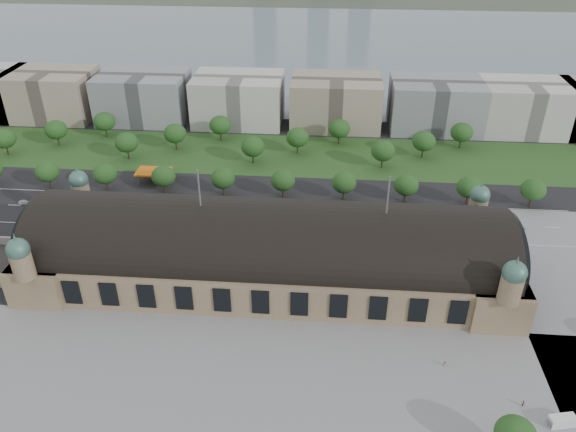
# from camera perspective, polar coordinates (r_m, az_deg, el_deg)

# --- Properties ---
(ground) EXTENTS (900.00, 900.00, 0.00)m
(ground) POSITION_cam_1_polar(r_m,az_deg,el_deg) (180.35, -1.98, -6.24)
(ground) COLOR black
(ground) RESTS_ON ground
(station) EXTENTS (150.00, 48.40, 44.30)m
(station) POSITION_cam_1_polar(r_m,az_deg,el_deg) (174.33, -2.04, -3.54)
(station) COLOR #97805E
(station) RESTS_ON ground
(plaza_south) EXTENTS (190.00, 48.00, 0.12)m
(plaza_south) POSITION_cam_1_polar(r_m,az_deg,el_deg) (147.19, 0.12, -16.82)
(plaza_south) COLOR gray
(plaza_south) RESTS_ON ground
(road_slab) EXTENTS (260.00, 26.00, 0.10)m
(road_slab) POSITION_cam_1_polar(r_m,az_deg,el_deg) (214.26, -6.19, 0.20)
(road_slab) COLOR black
(road_slab) RESTS_ON ground
(grass_belt) EXTENTS (300.00, 45.00, 0.10)m
(grass_belt) POSITION_cam_1_polar(r_m,az_deg,el_deg) (261.62, -3.03, 6.31)
(grass_belt) COLOR #295220
(grass_belt) RESTS_ON ground
(petrol_station) EXTENTS (14.00, 13.00, 5.05)m
(petrol_station) POSITION_cam_1_polar(r_m,az_deg,el_deg) (244.07, -13.00, 4.38)
(petrol_station) COLOR orange
(petrol_station) RESTS_ON ground
(lake) EXTENTS (700.00, 320.00, 0.08)m
(lake) POSITION_cam_1_polar(r_m,az_deg,el_deg) (454.21, 2.31, 17.08)
(lake) COLOR slate
(lake) RESTS_ON ground
(office_1) EXTENTS (45.00, 32.00, 24.00)m
(office_1) POSITION_cam_1_polar(r_m,az_deg,el_deg) (327.31, -22.96, 11.33)
(office_1) COLOR tan
(office_1) RESTS_ON ground
(office_2) EXTENTS (45.00, 32.00, 24.00)m
(office_2) POSITION_cam_1_polar(r_m,az_deg,el_deg) (308.02, -14.47, 11.66)
(office_2) COLOR gray
(office_2) RESTS_ON ground
(office_3) EXTENTS (45.00, 32.00, 24.00)m
(office_3) POSITION_cam_1_polar(r_m,az_deg,el_deg) (296.01, -5.05, 11.73)
(office_3) COLOR silver
(office_3) RESTS_ON ground
(office_4) EXTENTS (45.00, 32.00, 24.00)m
(office_4) POSITION_cam_1_polar(r_m,az_deg,el_deg) (292.17, 4.87, 11.48)
(office_4) COLOR tan
(office_4) RESTS_ON ground
(office_5) EXTENTS (45.00, 32.00, 24.00)m
(office_5) POSITION_cam_1_polar(r_m,az_deg,el_deg) (296.83, 14.74, 10.89)
(office_5) COLOR gray
(office_5) RESTS_ON ground
(office_6) EXTENTS (45.00, 32.00, 24.00)m
(office_6) POSITION_cam_1_polar(r_m,az_deg,el_deg) (307.98, 23.12, 10.15)
(office_6) COLOR silver
(office_6) RESTS_ON ground
(tree_row_1) EXTENTS (9.60, 9.60, 11.52)m
(tree_row_1) POSITION_cam_1_polar(r_m,az_deg,el_deg) (247.94, -23.26, 4.14)
(tree_row_1) COLOR #2D2116
(tree_row_1) RESTS_ON ground
(tree_row_2) EXTENTS (9.60, 9.60, 11.52)m
(tree_row_2) POSITION_cam_1_polar(r_m,az_deg,el_deg) (237.90, -18.11, 4.08)
(tree_row_2) COLOR #2D2116
(tree_row_2) RESTS_ON ground
(tree_row_3) EXTENTS (9.60, 9.60, 11.52)m
(tree_row_3) POSITION_cam_1_polar(r_m,az_deg,el_deg) (229.94, -12.54, 3.98)
(tree_row_3) COLOR #2D2116
(tree_row_3) RESTS_ON ground
(tree_row_4) EXTENTS (9.60, 9.60, 11.52)m
(tree_row_4) POSITION_cam_1_polar(r_m,az_deg,el_deg) (224.28, -6.64, 3.83)
(tree_row_4) COLOR #2D2116
(tree_row_4) RESTS_ON ground
(tree_row_5) EXTENTS (9.60, 9.60, 11.52)m
(tree_row_5) POSITION_cam_1_polar(r_m,az_deg,el_deg) (221.10, -0.51, 3.63)
(tree_row_5) COLOR #2D2116
(tree_row_5) RESTS_ON ground
(tree_row_6) EXTENTS (9.60, 9.60, 11.52)m
(tree_row_6) POSITION_cam_1_polar(r_m,az_deg,el_deg) (220.49, 5.72, 3.38)
(tree_row_6) COLOR #2D2116
(tree_row_6) RESTS_ON ground
(tree_row_7) EXTENTS (9.60, 9.60, 11.52)m
(tree_row_7) POSITION_cam_1_polar(r_m,az_deg,el_deg) (222.49, 11.92, 3.10)
(tree_row_7) COLOR #2D2116
(tree_row_7) RESTS_ON ground
(tree_row_8) EXTENTS (9.60, 9.60, 11.52)m
(tree_row_8) POSITION_cam_1_polar(r_m,az_deg,el_deg) (227.02, 17.93, 2.79)
(tree_row_8) COLOR #2D2116
(tree_row_8) RESTS_ON ground
(tree_row_9) EXTENTS (9.60, 9.60, 11.52)m
(tree_row_9) POSITION_cam_1_polar(r_m,az_deg,el_deg) (233.94, 23.64, 2.46)
(tree_row_9) COLOR #2D2116
(tree_row_9) RESTS_ON ground
(tree_belt_0) EXTENTS (10.40, 10.40, 12.48)m
(tree_belt_0) POSITION_cam_1_polar(r_m,az_deg,el_deg) (287.85, -26.88, 7.03)
(tree_belt_0) COLOR #2D2116
(tree_belt_0) RESTS_ON ground
(tree_belt_1) EXTENTS (10.40, 10.40, 12.48)m
(tree_belt_1) POSITION_cam_1_polar(r_m,az_deg,el_deg) (288.39, -22.50, 8.10)
(tree_belt_1) COLOR #2D2116
(tree_belt_1) RESTS_ON ground
(tree_belt_2) EXTENTS (10.40, 10.40, 12.48)m
(tree_belt_2) POSITION_cam_1_polar(r_m,az_deg,el_deg) (290.67, -18.15, 9.10)
(tree_belt_2) COLOR #2D2116
(tree_belt_2) RESTS_ON ground
(tree_belt_3) EXTENTS (10.40, 10.40, 12.48)m
(tree_belt_3) POSITION_cam_1_polar(r_m,az_deg,el_deg) (263.22, -16.08, 7.18)
(tree_belt_3) COLOR #2D2116
(tree_belt_3) RESTS_ON ground
(tree_belt_4) EXTENTS (10.40, 10.40, 12.48)m
(tree_belt_4) POSITION_cam_1_polar(r_m,az_deg,el_deg) (267.89, -11.41, 8.22)
(tree_belt_4) COLOR #2D2116
(tree_belt_4) RESTS_ON ground
(tree_belt_5) EXTENTS (10.40, 10.40, 12.48)m
(tree_belt_5) POSITION_cam_1_polar(r_m,az_deg,el_deg) (274.32, -6.91, 9.16)
(tree_belt_5) COLOR #2D2116
(tree_belt_5) RESTS_ON ground
(tree_belt_6) EXTENTS (10.40, 10.40, 12.48)m
(tree_belt_6) POSITION_cam_1_polar(r_m,az_deg,el_deg) (249.42, -3.60, 7.04)
(tree_belt_6) COLOR #2D2116
(tree_belt_6) RESTS_ON ground
(tree_belt_7) EXTENTS (10.40, 10.40, 12.48)m
(tree_belt_7) POSITION_cam_1_polar(r_m,az_deg,el_deg) (258.56, 0.97, 7.99)
(tree_belt_7) COLOR #2D2116
(tree_belt_7) RESTS_ON ground
(tree_belt_8) EXTENTS (10.40, 10.40, 12.48)m
(tree_belt_8) POSITION_cam_1_polar(r_m,az_deg,el_deg) (269.27, 5.23, 8.83)
(tree_belt_8) COLOR #2D2116
(tree_belt_8) RESTS_ON ground
(tree_belt_9) EXTENTS (10.40, 10.40, 12.48)m
(tree_belt_9) POSITION_cam_1_polar(r_m,az_deg,el_deg) (248.26, 9.64, 6.53)
(tree_belt_9) COLOR #2D2116
(tree_belt_9) RESTS_ON ground
(tree_belt_10) EXTENTS (10.40, 10.40, 12.48)m
(tree_belt_10) POSITION_cam_1_polar(r_m,az_deg,el_deg) (261.62, 13.64, 7.38)
(tree_belt_10) COLOR #2D2116
(tree_belt_10) RESTS_ON ground
(tree_belt_11) EXTENTS (10.40, 10.40, 12.48)m
(tree_belt_11) POSITION_cam_1_polar(r_m,az_deg,el_deg) (276.16, 17.25, 8.12)
(tree_belt_11) COLOR #2D2116
(tree_belt_11) RESTS_ON ground
(traffic_car_1) EXTENTS (4.83, 2.20, 1.54)m
(traffic_car_1) POSITION_cam_1_polar(r_m,az_deg,el_deg) (242.17, -25.20, 1.25)
(traffic_car_1) COLOR #9CA0A4
(traffic_car_1) RESTS_ON ground
(traffic_car_2) EXTENTS (4.70, 2.30, 1.29)m
(traffic_car_2) POSITION_cam_1_polar(r_m,az_deg,el_deg) (210.38, -12.84, -0.89)
(traffic_car_2) COLOR black
(traffic_car_2) RESTS_ON ground
(traffic_car_3) EXTENTS (5.84, 2.99, 1.62)m
(traffic_car_3) POSITION_cam_1_polar(r_m,az_deg,el_deg) (220.67, -8.14, 1.27)
(traffic_car_3) COLOR maroon
(traffic_car_3) RESTS_ON ground
(traffic_car_5) EXTENTS (4.05, 1.62, 1.31)m
(traffic_car_5) POSITION_cam_1_polar(r_m,az_deg,el_deg) (218.71, 6.33, 1.07)
(traffic_car_5) COLOR slate
(traffic_car_5) RESTS_ON ground
(traffic_car_6) EXTENTS (5.26, 2.62, 1.43)m
(traffic_car_6) POSITION_cam_1_polar(r_m,az_deg,el_deg) (220.25, 22.31, -1.04)
(traffic_car_6) COLOR silver
(traffic_car_6) RESTS_ON ground
(parked_car_0) EXTENTS (4.16, 3.44, 1.34)m
(parked_car_0) POSITION_cam_1_polar(r_m,az_deg,el_deg) (217.41, -19.53, -0.89)
(parked_car_0) COLOR black
(parked_car_0) RESTS_ON ground
(parked_car_1) EXTENTS (5.78, 4.72, 1.47)m
(parked_car_1) POSITION_cam_1_polar(r_m,az_deg,el_deg) (214.23, -19.87, -1.44)
(parked_car_1) COLOR maroon
(parked_car_1) RESTS_ON ground
(parked_car_2) EXTENTS (4.88, 4.17, 1.34)m
(parked_car_2) POSITION_cam_1_polar(r_m,az_deg,el_deg) (214.47, -20.00, -1.45)
(parked_car_2) COLOR #171F40
(parked_car_2) RESTS_ON ground
(parked_car_3) EXTENTS (4.78, 3.50, 1.51)m
(parked_car_3) POSITION_cam_1_polar(r_m,az_deg,el_deg) (207.65, -15.33, -1.68)
(parked_car_3) COLOR slate
(parked_car_3) RESTS_ON ground
(parked_car_4) EXTENTS (4.65, 3.26, 1.45)m
(parked_car_4) POSITION_cam_1_polar(r_m,az_deg,el_deg) (210.01, -15.85, -1.38)
(parked_car_4) COLOR #BBBABD
(parked_car_4) RESTS_ON ground
(parked_car_5) EXTENTS (5.94, 5.28, 1.53)m
(parked_car_5) POSITION_cam_1_polar(r_m,az_deg,el_deg) (204.18, -12.29, -1.84)
(parked_car_5) COLOR #999BA2
(parked_car_5) RESTS_ON ground
(parked_car_6) EXTENTS (4.83, 4.03, 1.32)m
(parked_car_6) POSITION_cam_1_polar(r_m,az_deg,el_deg) (204.64, -8.94, -1.42)
(parked_car_6) COLOR black
(parked_car_6) RESTS_ON ground
(bus_west) EXTENTS (12.86, 4.07, 3.52)m
(bus_west) POSITION_cam_1_polar(r_m,az_deg,el_deg) (205.93, -1.82, -0.43)
(bus_west) COLOR #B71D35
(bus_west) RESTS_ON ground
(bus_mid) EXTENTS (11.76, 3.05, 3.26)m
(bus_mid) POSITION_cam_1_polar(r_m,az_deg,el_deg) (205.36, 0.40, -0.55)
(bus_mid) COLOR beige
(bus_mid) RESTS_ON ground
(bus_east) EXTENTS (13.54, 3.69, 3.74)m
(bus_east) POSITION_cam_1_polar(r_m,az_deg,el_deg) (204.10, 7.90, -1.02)
(bus_east) COLOR beige
(bus_east) RESTS_ON ground
(van_south) EXTENTS (6.57, 3.70, 2.68)m
(van_south) POSITION_cam_1_polar(r_m,az_deg,el_deg) (152.21, 25.96, -18.24)
(van_south) COLOR white
(van_south) RESTS_ON ground
(pedestrian_0) EXTENTS (0.86, 0.66, 1.56)m
(pedestrian_0) POSITION_cam_1_polar(r_m,az_deg,el_deg) (156.50, 15.64, -14.27)
(pedestrian_0) COLOR gray
(pedestrian_0) RESTS_ON ground
(pedestrian_1) EXTENTS (0.70, 0.83, 1.93)m
(pedestrian_1) POSITION_cam_1_polar(r_m,az_deg,el_deg) (152.93, 22.77, -17.18)
(pedestrian_1) COLOR gray
(pedestrian_1) RESTS_ON ground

